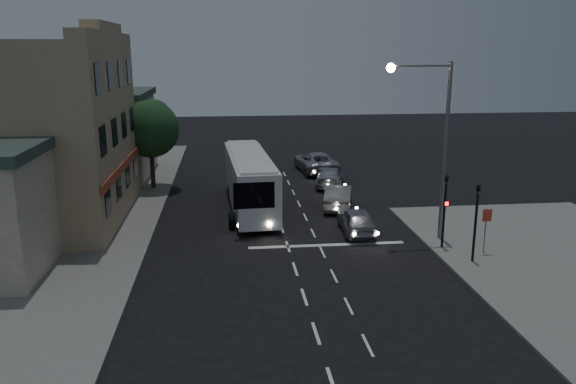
{
  "coord_description": "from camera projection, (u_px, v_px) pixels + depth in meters",
  "views": [
    {
      "loc": [
        -2.94,
        -24.64,
        9.67
      ],
      "look_at": [
        0.29,
        4.55,
        2.2
      ],
      "focal_mm": 35.0,
      "sensor_mm": 36.0,
      "label": 1
    }
  ],
  "objects": [
    {
      "name": "ground",
      "position": [
        293.0,
        261.0,
        26.43
      ],
      "size": [
        120.0,
        120.0,
        0.0
      ],
      "primitive_type": "plane",
      "color": "black"
    },
    {
      "name": "road_markings",
      "position": [
        309.0,
        237.0,
        29.76
      ],
      "size": [
        8.0,
        30.55,
        0.01
      ],
      "color": "silver",
      "rests_on": "ground"
    },
    {
      "name": "car_sedan_b",
      "position": [
        330.0,
        177.0,
        40.84
      ],
      "size": [
        2.95,
        4.94,
        1.34
      ],
      "primitive_type": "imported",
      "rotation": [
        0.0,
        0.0,
        2.9
      ],
      "color": "#989EAA",
      "rests_on": "ground"
    },
    {
      "name": "sidewalk_far",
      "position": [
        56.0,
        219.0,
        32.74
      ],
      "size": [
        12.0,
        50.0,
        0.12
      ],
      "primitive_type": "cube",
      "color": "slate",
      "rests_on": "ground"
    },
    {
      "name": "car_sedan_a",
      "position": [
        338.0,
        196.0,
        35.13
      ],
      "size": [
        2.65,
        4.8,
        1.5
      ],
      "primitive_type": "imported",
      "rotation": [
        0.0,
        0.0,
        2.89
      ],
      "color": "#979797",
      "rests_on": "ground"
    },
    {
      "name": "main_building",
      "position": [
        29.0,
        133.0,
        31.38
      ],
      "size": [
        10.12,
        12.0,
        11.0
      ],
      "color": "tan",
      "rests_on": "sidewalk_far"
    },
    {
      "name": "car_sedan_c",
      "position": [
        316.0,
        162.0,
        45.58
      ],
      "size": [
        3.23,
        6.07,
        1.63
      ],
      "primitive_type": "imported",
      "rotation": [
        0.0,
        0.0,
        3.23
      ],
      "color": "#9D9EA5",
      "rests_on": "ground"
    },
    {
      "name": "tour_bus",
      "position": [
        249.0,
        179.0,
        34.7
      ],
      "size": [
        2.99,
        11.4,
        3.47
      ],
      "rotation": [
        0.0,
        0.0,
        0.06
      ],
      "color": "white",
      "rests_on": "ground"
    },
    {
      "name": "car_suv",
      "position": [
        357.0,
        220.0,
        30.34
      ],
      "size": [
        1.83,
        4.21,
        1.41
      ],
      "primitive_type": "imported",
      "rotation": [
        0.0,
        0.0,
        3.1
      ],
      "color": "#9594A1",
      "rests_on": "ground"
    },
    {
      "name": "low_building_north",
      "position": [
        89.0,
        133.0,
        43.42
      ],
      "size": [
        9.4,
        9.4,
        6.5
      ],
      "color": "#A39785",
      "rests_on": "sidewalk_far"
    },
    {
      "name": "traffic_signal_side",
      "position": [
        476.0,
        213.0,
        25.57
      ],
      "size": [
        0.18,
        0.15,
        4.1
      ],
      "color": "black",
      "rests_on": "sidewalk_near"
    },
    {
      "name": "regulatory_sign",
      "position": [
        486.0,
        224.0,
        26.8
      ],
      "size": [
        0.45,
        0.12,
        2.2
      ],
      "color": "slate",
      "rests_on": "sidewalk_near"
    },
    {
      "name": "traffic_signal_main",
      "position": [
        445.0,
        202.0,
        27.4
      ],
      "size": [
        0.25,
        0.35,
        4.1
      ],
      "color": "black",
      "rests_on": "sidewalk_near"
    },
    {
      "name": "street_tree",
      "position": [
        150.0,
        126.0,
        38.92
      ],
      "size": [
        4.0,
        4.0,
        6.2
      ],
      "color": "black",
      "rests_on": "sidewalk_far"
    },
    {
      "name": "streetlight",
      "position": [
        434.0,
        131.0,
        27.92
      ],
      "size": [
        3.32,
        0.44,
        9.0
      ],
      "color": "slate",
      "rests_on": "sidewalk_near"
    }
  ]
}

